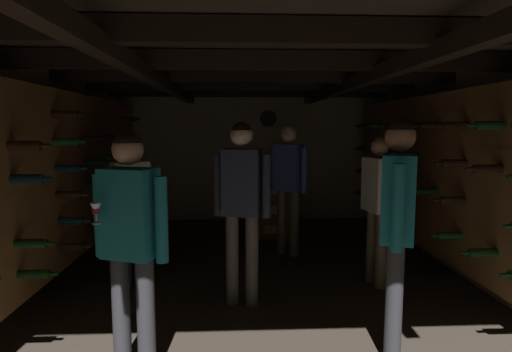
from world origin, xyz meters
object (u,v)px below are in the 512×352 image
object	(u,v)px
person_guest_mid_left	(131,200)
person_guest_near_right	(397,215)
wine_crate_stack	(274,208)
person_guest_mid_right	(378,196)
person_guest_rear_center	(288,177)
person_guest_near_left	(130,232)
display_bottle	(276,169)
person_host_center	(242,195)

from	to	relation	value
person_guest_mid_left	person_guest_near_right	distance (m)	2.70
wine_crate_stack	person_guest_mid_right	bearing A→B (deg)	-65.64
person_guest_rear_center	person_guest_mid_right	size ratio (longest dim) A/B	1.07
person_guest_near_left	person_guest_mid_left	distance (m)	1.72
person_guest_mid_right	wine_crate_stack	bearing A→B (deg)	114.36
person_guest_near_right	person_guest_mid_left	bearing A→B (deg)	146.00
wine_crate_stack	person_guest_mid_left	xyz separation A→B (m)	(-1.67, -1.90, 0.47)
display_bottle	person_guest_near_right	xyz separation A→B (m)	(0.53, -3.48, 0.02)
person_guest_rear_center	person_guest_near_left	xyz separation A→B (m)	(-1.37, -2.64, -0.04)
person_host_center	person_guest_rear_center	bearing A→B (deg)	67.85
person_guest_rear_center	person_guest_mid_right	world-z (taller)	person_guest_rear_center
display_bottle	person_guest_near_left	world-z (taller)	person_guest_near_left
person_guest_mid_right	person_guest_near_right	xyz separation A→B (m)	(-0.35, -1.40, 0.10)
person_guest_mid_left	person_guest_rear_center	bearing A→B (deg)	28.90
person_guest_near_left	person_guest_near_right	size ratio (longest dim) A/B	0.95
display_bottle	person_host_center	world-z (taller)	person_host_center
person_host_center	person_guest_near_left	distance (m)	1.34
person_guest_mid_left	person_guest_near_right	size ratio (longest dim) A/B	0.89
person_guest_mid_left	person_guest_near_left	bearing A→B (deg)	-76.36
person_guest_mid_right	person_host_center	bearing A→B (deg)	-163.12
display_bottle	person_guest_mid_right	bearing A→B (deg)	-67.25
person_guest_near_left	person_guest_near_right	xyz separation A→B (m)	(1.83, 0.16, 0.06)
person_host_center	person_guest_mid_right	world-z (taller)	person_host_center
person_guest_near_left	person_guest_mid_left	xyz separation A→B (m)	(-0.40, 1.67, -0.08)
display_bottle	person_guest_mid_right	size ratio (longest dim) A/B	0.22
display_bottle	person_guest_rear_center	bearing A→B (deg)	-86.65
wine_crate_stack	person_guest_near_left	bearing A→B (deg)	-109.55
wine_crate_stack	person_guest_rear_center	xyz separation A→B (m)	(0.10, -0.93, 0.59)
person_guest_rear_center	person_guest_near_right	world-z (taller)	person_guest_near_right
person_guest_rear_center	person_guest_mid_right	distance (m)	1.36
person_guest_mid_right	person_guest_mid_left	size ratio (longest dim) A/B	1.03
person_host_center	person_guest_mid_left	world-z (taller)	person_host_center
person_guest_mid_right	person_guest_near_left	distance (m)	2.68
person_guest_mid_right	person_guest_near_right	size ratio (longest dim) A/B	0.92
wine_crate_stack	person_guest_rear_center	size ratio (longest dim) A/B	0.53
wine_crate_stack	person_guest_mid_right	xyz separation A→B (m)	(0.91, -2.02, 0.50)
person_guest_rear_center	person_guest_near_right	distance (m)	2.53
person_guest_near_right	wine_crate_stack	bearing A→B (deg)	99.43
display_bottle	wine_crate_stack	bearing A→B (deg)	-123.18
person_guest_near_right	person_host_center	bearing A→B (deg)	138.58
display_bottle	person_host_center	bearing A→B (deg)	-102.63
person_guest_near_left	display_bottle	bearing A→B (deg)	70.19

